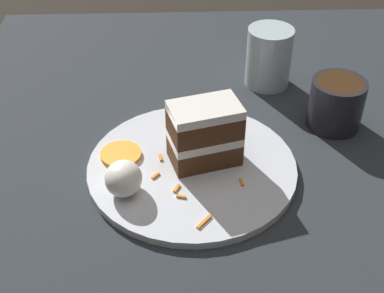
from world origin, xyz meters
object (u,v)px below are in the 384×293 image
cake_slice (205,134)px  cream_dollop (123,178)px  plate (192,167)px  drinking_glass (268,61)px  coffee_mug (336,102)px  orange_garnish (121,154)px

cake_slice → cream_dollop: size_ratio=1.95×
plate → cream_dollop: cream_dollop is taller
cream_dollop → cake_slice: bearing=119.8°
drinking_glass → coffee_mug: bearing=33.6°
orange_garnish → drinking_glass: bearing=131.0°
cream_dollop → orange_garnish: 0.08m
plate → cream_dollop: bearing=-60.5°
plate → cake_slice: cake_slice is taller
cake_slice → coffee_mug: cake_slice is taller
cake_slice → cream_dollop: (0.06, -0.11, -0.02)m
coffee_mug → cream_dollop: bearing=-64.0°
plate → orange_garnish: size_ratio=5.00×
plate → drinking_glass: bearing=148.8°
cake_slice → orange_garnish: 0.13m
cream_dollop → orange_garnish: cream_dollop is taller
plate → cream_dollop: 0.11m
orange_garnish → drinking_glass: drinking_glass is taller
cake_slice → cream_dollop: 0.13m
cream_dollop → coffee_mug: bearing=116.0°
orange_garnish → coffee_mug: (-0.08, 0.33, 0.03)m
orange_garnish → drinking_glass: (-0.21, 0.25, 0.03)m
cake_slice → drinking_glass: bearing=135.5°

